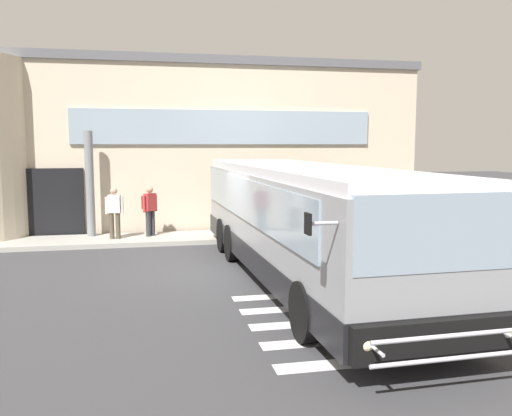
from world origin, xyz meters
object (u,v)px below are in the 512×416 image
(bus_main_foreground, at_px, (301,224))
(passenger_by_doorway, at_px, (149,207))
(entry_support_column, at_px, (90,184))
(safety_bollard_yellow, at_px, (290,229))
(passenger_near_column, at_px, (114,210))

(bus_main_foreground, relative_size, passenger_by_doorway, 7.10)
(entry_support_column, height_order, safety_bollard_yellow, entry_support_column)
(bus_main_foreground, height_order, safety_bollard_yellow, bus_main_foreground)
(passenger_by_doorway, bearing_deg, safety_bollard_yellow, -17.58)
(bus_main_foreground, distance_m, safety_bollard_yellow, 4.96)
(entry_support_column, xyz_separation_m, passenger_by_doorway, (1.92, -0.39, -0.78))
(bus_main_foreground, xyz_separation_m, passenger_by_doorway, (-3.40, 6.18, -0.22))
(entry_support_column, relative_size, safety_bollard_yellow, 3.88)
(passenger_near_column, relative_size, passenger_by_doorway, 1.00)
(bus_main_foreground, bearing_deg, entry_support_column, 129.01)
(passenger_by_doorway, bearing_deg, entry_support_column, 168.53)
(bus_main_foreground, distance_m, passenger_by_doorway, 7.06)
(passenger_near_column, distance_m, safety_bollard_yellow, 5.71)
(safety_bollard_yellow, bearing_deg, passenger_near_column, 168.97)
(safety_bollard_yellow, bearing_deg, entry_support_column, 164.22)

